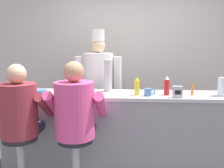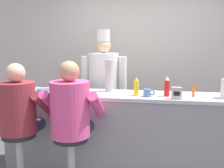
{
  "view_description": "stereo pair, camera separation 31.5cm",
  "coord_description": "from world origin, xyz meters",
  "px_view_note": "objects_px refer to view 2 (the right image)",
  "views": [
    {
      "loc": [
        0.04,
        -2.85,
        1.59
      ],
      "look_at": [
        -0.18,
        0.26,
        1.11
      ],
      "focal_mm": 42.0,
      "sensor_mm": 36.0,
      "label": 1
    },
    {
      "loc": [
        0.35,
        -2.81,
        1.59
      ],
      "look_at": [
        -0.18,
        0.26,
        1.11
      ],
      "focal_mm": 42.0,
      "sensor_mm": 36.0,
      "label": 2
    }
  ],
  "objects_px": {
    "hot_sauce_bottle_orange": "(194,90)",
    "cook_in_whites_near": "(104,84)",
    "cereal_bowl": "(43,90)",
    "ketchup_bottle_red": "(167,87)",
    "diner_seated_pink": "(71,113)",
    "mustard_bottle_yellow": "(136,87)",
    "breakfast_plate": "(61,91)",
    "diner_seated_maroon": "(19,112)",
    "cup_stack_steel": "(109,76)",
    "coffee_mug_blue": "(147,93)",
    "napkin_dispenser_chrome": "(177,93)"
  },
  "relations": [
    {
      "from": "hot_sauce_bottle_orange",
      "to": "cook_in_whites_near",
      "type": "bearing_deg",
      "value": 147.11
    },
    {
      "from": "cereal_bowl",
      "to": "ketchup_bottle_red",
      "type": "bearing_deg",
      "value": 0.37
    },
    {
      "from": "cereal_bowl",
      "to": "diner_seated_pink",
      "type": "relative_size",
      "value": 0.11
    },
    {
      "from": "mustard_bottle_yellow",
      "to": "cereal_bowl",
      "type": "xyz_separation_m",
      "value": [
        -1.17,
        0.02,
        -0.08
      ]
    },
    {
      "from": "mustard_bottle_yellow",
      "to": "breakfast_plate",
      "type": "xyz_separation_m",
      "value": [
        -0.95,
        0.05,
        -0.09
      ]
    },
    {
      "from": "diner_seated_maroon",
      "to": "diner_seated_pink",
      "type": "distance_m",
      "value": 0.59
    },
    {
      "from": "cereal_bowl",
      "to": "diner_seated_maroon",
      "type": "distance_m",
      "value": 0.52
    },
    {
      "from": "hot_sauce_bottle_orange",
      "to": "breakfast_plate",
      "type": "distance_m",
      "value": 1.6
    },
    {
      "from": "ketchup_bottle_red",
      "to": "diner_seated_maroon",
      "type": "distance_m",
      "value": 1.67
    },
    {
      "from": "cup_stack_steel",
      "to": "diner_seated_pink",
      "type": "distance_m",
      "value": 0.81
    },
    {
      "from": "cereal_bowl",
      "to": "diner_seated_pink",
      "type": "distance_m",
      "value": 0.74
    },
    {
      "from": "diner_seated_maroon",
      "to": "cook_in_whites_near",
      "type": "bearing_deg",
      "value": 62.94
    },
    {
      "from": "coffee_mug_blue",
      "to": "diner_seated_maroon",
      "type": "distance_m",
      "value": 1.44
    },
    {
      "from": "hot_sauce_bottle_orange",
      "to": "napkin_dispenser_chrome",
      "type": "xyz_separation_m",
      "value": [
        -0.2,
        -0.16,
        -0.01
      ]
    },
    {
      "from": "breakfast_plate",
      "to": "diner_seated_pink",
      "type": "relative_size",
      "value": 0.16
    },
    {
      "from": "ketchup_bottle_red",
      "to": "hot_sauce_bottle_orange",
      "type": "distance_m",
      "value": 0.3
    },
    {
      "from": "cereal_bowl",
      "to": "coffee_mug_blue",
      "type": "xyz_separation_m",
      "value": [
        1.31,
        -0.06,
        0.02
      ]
    },
    {
      "from": "cook_in_whites_near",
      "to": "diner_seated_maroon",
      "type": "bearing_deg",
      "value": -117.06
    },
    {
      "from": "cereal_bowl",
      "to": "diner_seated_pink",
      "type": "height_order",
      "value": "diner_seated_pink"
    },
    {
      "from": "napkin_dispenser_chrome",
      "to": "diner_seated_pink",
      "type": "height_order",
      "value": "diner_seated_pink"
    },
    {
      "from": "cook_in_whites_near",
      "to": "mustard_bottle_yellow",
      "type": "bearing_deg",
      "value": -55.8
    },
    {
      "from": "ketchup_bottle_red",
      "to": "cook_in_whites_near",
      "type": "bearing_deg",
      "value": 138.98
    },
    {
      "from": "hot_sauce_bottle_orange",
      "to": "napkin_dispenser_chrome",
      "type": "relative_size",
      "value": 1.19
    },
    {
      "from": "ketchup_bottle_red",
      "to": "cook_in_whites_near",
      "type": "height_order",
      "value": "cook_in_whites_near"
    },
    {
      "from": "napkin_dispenser_chrome",
      "to": "cook_in_whites_near",
      "type": "distance_m",
      "value": 1.38
    },
    {
      "from": "ketchup_bottle_red",
      "to": "diner_seated_pink",
      "type": "distance_m",
      "value": 1.13
    },
    {
      "from": "mustard_bottle_yellow",
      "to": "coffee_mug_blue",
      "type": "height_order",
      "value": "mustard_bottle_yellow"
    },
    {
      "from": "diner_seated_maroon",
      "to": "napkin_dispenser_chrome",
      "type": "bearing_deg",
      "value": 12.15
    },
    {
      "from": "breakfast_plate",
      "to": "cup_stack_steel",
      "type": "xyz_separation_m",
      "value": [
        0.59,
        0.17,
        0.19
      ]
    },
    {
      "from": "ketchup_bottle_red",
      "to": "diner_seated_pink",
      "type": "xyz_separation_m",
      "value": [
        -0.99,
        -0.5,
        -0.22
      ]
    },
    {
      "from": "hot_sauce_bottle_orange",
      "to": "cup_stack_steel",
      "type": "relative_size",
      "value": 0.39
    },
    {
      "from": "cup_stack_steel",
      "to": "napkin_dispenser_chrome",
      "type": "relative_size",
      "value": 3.04
    },
    {
      "from": "diner_seated_maroon",
      "to": "diner_seated_pink",
      "type": "xyz_separation_m",
      "value": [
        0.59,
        0.0,
        0.01
      ]
    },
    {
      "from": "coffee_mug_blue",
      "to": "ketchup_bottle_red",
      "type": "bearing_deg",
      "value": 17.1
    },
    {
      "from": "mustard_bottle_yellow",
      "to": "diner_seated_pink",
      "type": "bearing_deg",
      "value": -143.45
    },
    {
      "from": "breakfast_plate",
      "to": "cup_stack_steel",
      "type": "distance_m",
      "value": 0.64
    },
    {
      "from": "mustard_bottle_yellow",
      "to": "napkin_dispenser_chrome",
      "type": "height_order",
      "value": "mustard_bottle_yellow"
    },
    {
      "from": "ketchup_bottle_red",
      "to": "mustard_bottle_yellow",
      "type": "distance_m",
      "value": 0.35
    },
    {
      "from": "diner_seated_maroon",
      "to": "cook_in_whites_near",
      "type": "xyz_separation_m",
      "value": [
        0.66,
        1.3,
        0.13
      ]
    },
    {
      "from": "coffee_mug_blue",
      "to": "napkin_dispenser_chrome",
      "type": "bearing_deg",
      "value": -13.74
    },
    {
      "from": "diner_seated_pink",
      "to": "cook_in_whites_near",
      "type": "xyz_separation_m",
      "value": [
        0.08,
        1.3,
        0.11
      ]
    },
    {
      "from": "cereal_bowl",
      "to": "cup_stack_steel",
      "type": "height_order",
      "value": "cup_stack_steel"
    },
    {
      "from": "breakfast_plate",
      "to": "cereal_bowl",
      "type": "bearing_deg",
      "value": -172.3
    },
    {
      "from": "mustard_bottle_yellow",
      "to": "cook_in_whites_near",
      "type": "xyz_separation_m",
      "value": [
        -0.56,
        0.82,
        -0.11
      ]
    },
    {
      "from": "mustard_bottle_yellow",
      "to": "napkin_dispenser_chrome",
      "type": "xyz_separation_m",
      "value": [
        0.45,
        -0.11,
        -0.04
      ]
    },
    {
      "from": "diner_seated_pink",
      "to": "cook_in_whites_near",
      "type": "height_order",
      "value": "cook_in_whites_near"
    },
    {
      "from": "breakfast_plate",
      "to": "cook_in_whites_near",
      "type": "bearing_deg",
      "value": 63.32
    },
    {
      "from": "napkin_dispenser_chrome",
      "to": "diner_seated_maroon",
      "type": "xyz_separation_m",
      "value": [
        -1.67,
        -0.36,
        -0.19
      ]
    },
    {
      "from": "breakfast_plate",
      "to": "diner_seated_maroon",
      "type": "xyz_separation_m",
      "value": [
        -0.28,
        -0.53,
        -0.14
      ]
    },
    {
      "from": "breakfast_plate",
      "to": "hot_sauce_bottle_orange",
      "type": "bearing_deg",
      "value": -0.36
    }
  ]
}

